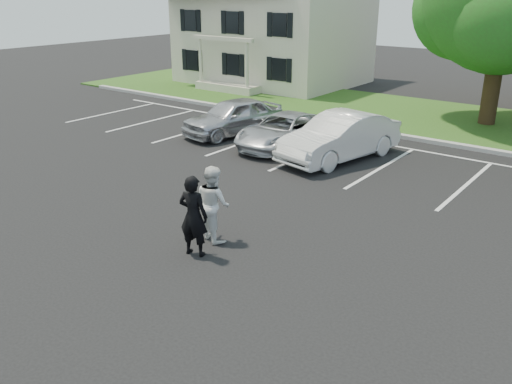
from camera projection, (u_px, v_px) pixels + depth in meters
ground_plane at (229, 256)px, 12.21m from camera, size 90.00×90.00×0.00m
curb at (426, 140)px, 21.12m from camera, size 40.00×0.30×0.15m
grass_strip at (459, 122)px, 24.11m from camera, size 44.00×8.00×0.08m
stall_lines at (433, 168)px, 18.08m from camera, size 34.00×5.36×0.01m
house at (274, 19)px, 33.05m from camera, size 10.30×9.22×7.60m
man_black_suit at (193, 216)px, 11.98m from camera, size 0.78×0.60×1.88m
man_white_shirt at (213, 203)px, 12.75m from camera, size 1.07×0.95×1.83m
car_silver_west at (233, 117)px, 21.97m from camera, size 2.71×4.64×1.48m
car_silver_minivan at (284, 131)px, 20.34m from camera, size 2.05×4.44×1.24m
car_white_sedan at (340, 137)px, 18.79m from camera, size 2.65×5.09×1.60m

